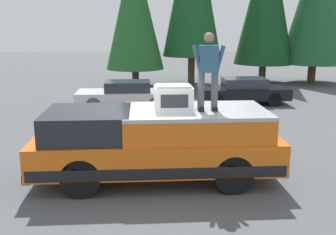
{
  "coord_description": "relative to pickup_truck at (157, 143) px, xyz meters",
  "views": [
    {
      "loc": [
        -8.65,
        -0.1,
        3.51
      ],
      "look_at": [
        0.53,
        -0.71,
        1.35
      ],
      "focal_mm": 42.65,
      "sensor_mm": 36.0,
      "label": 1
    }
  ],
  "objects": [
    {
      "name": "parked_car_black",
      "position": [
        8.79,
        -4.2,
        -0.29
      ],
      "size": [
        1.64,
        4.1,
        1.16
      ],
      "color": "black",
      "rests_on": "ground"
    },
    {
      "name": "conifer_center_right",
      "position": [
        14.21,
        0.66,
        3.53
      ],
      "size": [
        3.25,
        3.25,
        7.79
      ],
      "color": "#4C3826",
      "rests_on": "ground"
    },
    {
      "name": "pickup_truck",
      "position": [
        0.0,
        0.0,
        0.0
      ],
      "size": [
        2.01,
        5.54,
        1.65
      ],
      "color": "orange",
      "rests_on": "ground"
    },
    {
      "name": "person_on_truck_bed",
      "position": [
        -0.13,
        -1.13,
        1.68
      ],
      "size": [
        0.29,
        0.72,
        1.69
      ],
      "color": "#4C515B",
      "rests_on": "pickup_truck"
    },
    {
      "name": "ground_plane",
      "position": [
        -0.03,
        0.42,
        -0.87
      ],
      "size": [
        90.0,
        90.0,
        0.0
      ],
      "primitive_type": "plane",
      "color": "#4C4F51"
    },
    {
      "name": "parked_car_silver",
      "position": [
        8.14,
        0.99,
        -0.29
      ],
      "size": [
        1.64,
        4.1,
        1.16
      ],
      "color": "silver",
      "rests_on": "ground"
    },
    {
      "name": "compressor_unit",
      "position": [
        -0.05,
        -0.37,
        1.05
      ],
      "size": [
        0.65,
        0.84,
        0.56
      ],
      "color": "silver",
      "rests_on": "pickup_truck"
    }
  ]
}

